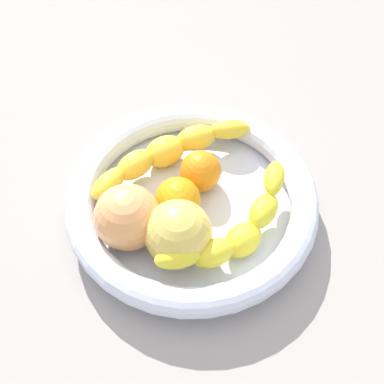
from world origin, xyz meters
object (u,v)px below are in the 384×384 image
at_px(fruit_bowl, 192,202).
at_px(apple_yellow, 178,233).
at_px(peach_blush, 128,217).
at_px(banana_draped_left, 167,152).
at_px(banana_draped_right, 237,230).
at_px(orange_mid_left, 201,171).
at_px(orange_front, 178,200).

distance_m(fruit_bowl, apple_yellow, 0.07).
bearing_deg(fruit_bowl, peach_blush, -66.97).
relative_size(banana_draped_left, banana_draped_right, 1.26).
bearing_deg(banana_draped_right, fruit_bowl, -142.50).
relative_size(apple_yellow, peach_blush, 0.99).
bearing_deg(apple_yellow, orange_mid_left, 158.44).
relative_size(banana_draped_left, peach_blush, 2.78).
bearing_deg(orange_mid_left, peach_blush, -54.15).
relative_size(fruit_bowl, orange_mid_left, 5.93).
distance_m(banana_draped_right, apple_yellow, 0.07).
relative_size(orange_mid_left, apple_yellow, 0.67).
distance_m(banana_draped_left, orange_mid_left, 0.05).
bearing_deg(orange_mid_left, orange_front, -38.12).
distance_m(banana_draped_left, orange_front, 0.08).
height_order(orange_front, peach_blush, peach_blush).
bearing_deg(orange_mid_left, banana_draped_right, 18.17).
xyz_separation_m(banana_draped_left, peach_blush, (0.10, -0.05, 0.01)).
xyz_separation_m(banana_draped_right, orange_mid_left, (-0.09, -0.03, -0.00)).
relative_size(orange_front, orange_mid_left, 1.07).
relative_size(fruit_bowl, orange_front, 5.56).
distance_m(orange_mid_left, peach_blush, 0.11).
height_order(banana_draped_right, orange_mid_left, banana_draped_right).
distance_m(fruit_bowl, banana_draped_right, 0.08).
xyz_separation_m(orange_front, apple_yellow, (0.05, -0.00, 0.01)).
bearing_deg(banana_draped_left, apple_yellow, 0.54).
bearing_deg(banana_draped_left, banana_draped_right, 28.10).
height_order(banana_draped_left, banana_draped_right, banana_draped_right).
bearing_deg(banana_draped_right, apple_yellow, -88.35).
distance_m(orange_front, apple_yellow, 0.05).
bearing_deg(orange_front, banana_draped_right, 50.91).
xyz_separation_m(banana_draped_left, banana_draped_right, (0.13, 0.07, 0.00)).
bearing_deg(apple_yellow, banana_draped_left, -179.46).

